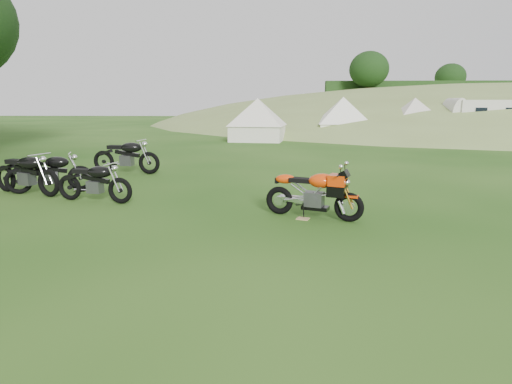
# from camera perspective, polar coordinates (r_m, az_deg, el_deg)

# --- Properties ---
(ground) EXTENTS (120.00, 120.00, 0.00)m
(ground) POSITION_cam_1_polar(r_m,az_deg,el_deg) (6.82, -1.58, -6.98)
(ground) COLOR #18430E
(ground) RESTS_ON ground
(hillside) EXTENTS (80.00, 64.00, 8.00)m
(hillside) POSITION_cam_1_polar(r_m,az_deg,el_deg) (52.12, 29.36, 8.05)
(hillside) COLOR olive
(hillside) RESTS_ON ground
(hedgerow) EXTENTS (36.00, 1.20, 8.60)m
(hedgerow) POSITION_cam_1_polar(r_m,az_deg,el_deg) (52.12, 29.36, 8.05)
(hedgerow) COLOR #183311
(hedgerow) RESTS_ON ground
(sport_motorcycle) EXTENTS (1.89, 1.11, 1.11)m
(sport_motorcycle) POSITION_cam_1_polar(r_m,az_deg,el_deg) (8.28, 7.67, 0.31)
(sport_motorcycle) COLOR red
(sport_motorcycle) RESTS_ON ground
(plywood_board) EXTENTS (0.28, 0.26, 0.02)m
(plywood_board) POSITION_cam_1_polar(r_m,az_deg,el_deg) (8.27, 6.28, -3.55)
(plywood_board) COLOR tan
(plywood_board) RESTS_ON ground
(vintage_moto_a) EXTENTS (2.10, 1.20, 1.09)m
(vintage_moto_a) POSITION_cam_1_polar(r_m,az_deg,el_deg) (11.69, -28.36, 2.33)
(vintage_moto_a) COLOR black
(vintage_moto_a) RESTS_ON ground
(vintage_moto_b) EXTENTS (2.00, 1.10, 1.03)m
(vintage_moto_b) POSITION_cam_1_polar(r_m,az_deg,el_deg) (11.72, -25.84, 2.45)
(vintage_moto_b) COLOR black
(vintage_moto_b) RESTS_ON ground
(vintage_moto_c) EXTENTS (1.87, 0.83, 0.96)m
(vintage_moto_c) POSITION_cam_1_polar(r_m,az_deg,el_deg) (10.18, -20.81, 1.38)
(vintage_moto_c) COLOR black
(vintage_moto_c) RESTS_ON ground
(vintage_moto_d) EXTENTS (2.21, 0.86, 1.14)m
(vintage_moto_d) POSITION_cam_1_polar(r_m,az_deg,el_deg) (13.96, -16.96, 4.70)
(vintage_moto_d) COLOR black
(vintage_moto_d) RESTS_ON ground
(tent_left) EXTENTS (3.22, 3.22, 2.48)m
(tent_left) POSITION_cam_1_polar(r_m,az_deg,el_deg) (24.67, 0.24, 9.73)
(tent_left) COLOR white
(tent_left) RESTS_ON ground
(tent_mid) EXTENTS (3.00, 3.00, 2.54)m
(tent_mid) POSITION_cam_1_polar(r_m,az_deg,el_deg) (27.17, 11.49, 9.77)
(tent_mid) COLOR white
(tent_mid) RESTS_ON ground
(tent_right) EXTENTS (3.02, 3.02, 2.51)m
(tent_right) POSITION_cam_1_polar(r_m,az_deg,el_deg) (27.91, 20.30, 9.30)
(tent_right) COLOR beige
(tent_right) RESTS_ON ground
(caravan) EXTENTS (5.04, 2.28, 2.35)m
(caravan) POSITION_cam_1_polar(r_m,az_deg,el_deg) (28.99, 28.58, 8.51)
(caravan) COLOR beige
(caravan) RESTS_ON ground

